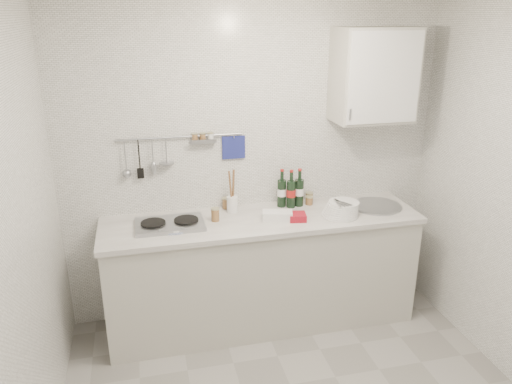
{
  "coord_description": "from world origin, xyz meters",
  "views": [
    {
      "loc": [
        -0.87,
        -2.31,
        2.41
      ],
      "look_at": [
        -0.1,
        0.9,
        1.21
      ],
      "focal_mm": 35.0,
      "sensor_mm": 36.0,
      "label": 1
    }
  ],
  "objects_px": {
    "plate_stack_hob": "(174,225)",
    "plate_stack_sink": "(342,209)",
    "utensil_crock": "(232,202)",
    "wine_bottles": "(291,188)",
    "wall_cabinet": "(374,75)"
  },
  "relations": [
    {
      "from": "wine_bottles",
      "to": "plate_stack_hob",
      "type": "bearing_deg",
      "value": -168.72
    },
    {
      "from": "wine_bottles",
      "to": "utensil_crock",
      "type": "bearing_deg",
      "value": -178.94
    },
    {
      "from": "plate_stack_hob",
      "to": "plate_stack_sink",
      "type": "distance_m",
      "value": 1.28
    },
    {
      "from": "utensil_crock",
      "to": "plate_stack_sink",
      "type": "bearing_deg",
      "value": -17.9
    },
    {
      "from": "utensil_crock",
      "to": "plate_stack_hob",
      "type": "bearing_deg",
      "value": -158.96
    },
    {
      "from": "wall_cabinet",
      "to": "plate_stack_hob",
      "type": "bearing_deg",
      "value": -175.05
    },
    {
      "from": "plate_stack_hob",
      "to": "plate_stack_sink",
      "type": "relative_size",
      "value": 1.03
    },
    {
      "from": "plate_stack_hob",
      "to": "utensil_crock",
      "type": "relative_size",
      "value": 0.87
    },
    {
      "from": "wall_cabinet",
      "to": "wine_bottles",
      "type": "height_order",
      "value": "wall_cabinet"
    },
    {
      "from": "wall_cabinet",
      "to": "wine_bottles",
      "type": "xyz_separation_m",
      "value": [
        -0.62,
        0.05,
        -0.87
      ]
    },
    {
      "from": "plate_stack_hob",
      "to": "wine_bottles",
      "type": "height_order",
      "value": "wine_bottles"
    },
    {
      "from": "plate_stack_hob",
      "to": "wine_bottles",
      "type": "bearing_deg",
      "value": 11.28
    },
    {
      "from": "wall_cabinet",
      "to": "plate_stack_sink",
      "type": "bearing_deg",
      "value": -143.44
    },
    {
      "from": "plate_stack_hob",
      "to": "utensil_crock",
      "type": "xyz_separation_m",
      "value": [
        0.47,
        0.18,
        0.07
      ]
    },
    {
      "from": "plate_stack_sink",
      "to": "utensil_crock",
      "type": "xyz_separation_m",
      "value": [
        -0.81,
        0.26,
        0.03
      ]
    }
  ]
}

